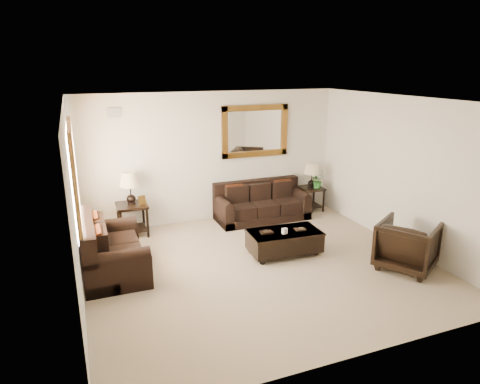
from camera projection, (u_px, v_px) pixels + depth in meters
name	position (u px, v px, depth m)	size (l,w,h in m)	color
room	(261.00, 188.00, 6.70)	(5.51, 5.01, 2.71)	gray
window	(75.00, 178.00, 6.50)	(0.07, 1.96, 1.66)	white
mirror	(255.00, 131.00, 9.09)	(1.50, 0.06, 1.10)	#503210
air_vent	(114.00, 113.00, 7.96)	(0.25, 0.02, 0.18)	#999999
sofa	(261.00, 206.00, 9.22)	(1.96, 0.85, 0.80)	black
loveseat	(110.00, 253.00, 6.80)	(0.96, 1.62, 0.91)	black
end_table_left	(131.00, 194.00, 8.18)	(0.57, 0.57, 1.26)	black
end_table_right	(311.00, 180.00, 9.63)	(0.50, 0.50, 1.10)	black
coffee_table	(284.00, 240.00, 7.48)	(1.29, 0.74, 0.53)	black
armchair	(407.00, 243.00, 6.90)	(0.86, 0.80, 0.88)	black
potted_plant	(318.00, 182.00, 9.60)	(0.30, 0.33, 0.26)	#255E20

